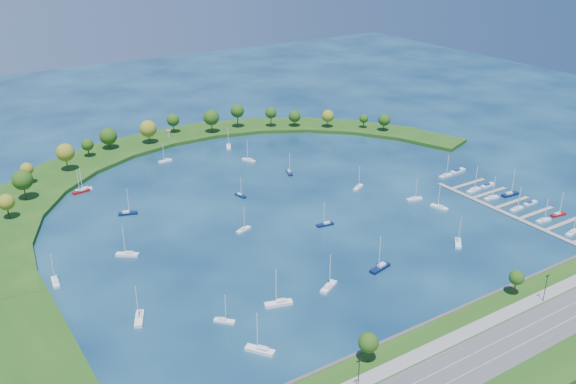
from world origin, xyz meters
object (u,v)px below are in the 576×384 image
moored_boat_14 (81,191)px  moored_boat_15 (84,189)px  moored_boat_21 (165,160)px  moored_boat_8 (249,160)px  moored_boat_11 (358,187)px  moored_boat_2 (224,320)px  moored_boat_4 (279,303)px  docked_boat_8 (474,190)px  moored_boat_6 (260,349)px  moored_boat_7 (243,229)px  moored_boat_5 (229,146)px  moored_boat_10 (128,213)px  dock_system (517,210)px  docked_boat_2 (543,220)px  moored_boat_17 (414,198)px  docked_boat_10 (446,175)px  moored_boat_18 (380,267)px  docked_boat_0 (572,232)px  moored_boat_12 (127,254)px  docked_boat_7 (510,194)px  moored_boat_20 (55,281)px  docked_boat_4 (517,208)px  moored_boat_1 (329,286)px  moored_boat_13 (325,224)px  docked_boat_5 (530,203)px  moored_boat_9 (240,195)px  moored_boat_19 (458,242)px  docked_boat_3 (558,214)px  moored_boat_16 (139,318)px  harbor_tower (169,134)px  moored_boat_3 (439,207)px

moored_boat_14 → moored_boat_15: bearing=-144.1°
moored_boat_21 → moored_boat_8: bearing=146.6°
moored_boat_11 → moored_boat_8: bearing=85.3°
moored_boat_2 → moored_boat_4: moored_boat_4 is taller
moored_boat_2 → docked_boat_8: docked_boat_8 is taller
moored_boat_6 → moored_boat_7: 80.99m
moored_boat_5 → moored_boat_10: size_ratio=0.99×
dock_system → docked_boat_2: docked_boat_2 is taller
moored_boat_17 → docked_boat_10: size_ratio=0.96×
moored_boat_18 → docked_boat_0: (86.06, -21.57, -0.07)m
moored_boat_6 → moored_boat_17: bearing=-99.0°
moored_boat_12 → docked_boat_7: docked_boat_7 is taller
moored_boat_11 → moored_boat_20: 146.47m
moored_boat_2 → docked_boat_4: bearing=48.4°
docked_boat_2 → moored_boat_17: bearing=130.9°
moored_boat_4 → moored_boat_6: 25.61m
moored_boat_11 → docked_boat_4: 73.28m
moored_boat_1 → moored_boat_10: size_ratio=1.07×
moored_boat_4 → moored_boat_17: bearing=-141.5°
moored_boat_7 → docked_boat_4: 123.64m
moored_boat_21 → moored_boat_15: bearing=15.7°
moored_boat_14 → docked_boat_2: bearing=131.2°
moored_boat_13 → docked_boat_2: (81.78, -48.29, -0.01)m
docked_boat_5 → moored_boat_2: bearing=-178.5°
dock_system → docked_boat_5: docked_boat_5 is taller
moored_boat_12 → docked_boat_0: 181.79m
moored_boat_7 → moored_boat_20: size_ratio=0.92×
moored_boat_8 → moored_boat_14: bearing=63.5°
moored_boat_12 → moored_boat_14: size_ratio=1.06×
moored_boat_12 → docked_boat_0: bearing=-170.1°
moored_boat_9 → moored_boat_14: size_ratio=0.79×
moored_boat_19 → moored_boat_20: (-143.67, 58.15, -0.03)m
moored_boat_18 → moored_boat_10: bearing=-69.3°
moored_boat_15 → docked_boat_10: (159.74, -82.56, 0.00)m
moored_boat_18 → moored_boat_20: bearing=-40.4°
moored_boat_12 → moored_boat_15: 73.59m
moored_boat_18 → docked_boat_3: size_ratio=1.26×
moored_boat_15 → moored_boat_16: size_ratio=0.86×
moored_boat_6 → docked_boat_0: size_ratio=1.15×
moored_boat_7 → moored_boat_9: 35.88m
harbor_tower → docked_boat_8: bearing=-58.5°
harbor_tower → docked_boat_3: size_ratio=0.36×
moored_boat_3 → docked_boat_8: (28.01, 4.90, 0.02)m
moored_boat_20 → moored_boat_21: bearing=-33.8°
moored_boat_8 → moored_boat_4: bearing=132.4°
moored_boat_13 → docked_boat_5: moored_boat_13 is taller
harbor_tower → moored_boat_20: bearing=-127.6°
moored_boat_3 → moored_boat_12: (-133.79, 34.68, 0.03)m
moored_boat_4 → moored_boat_10: (-18.35, 96.68, -0.06)m
moored_boat_8 → docked_boat_3: moored_boat_8 is taller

